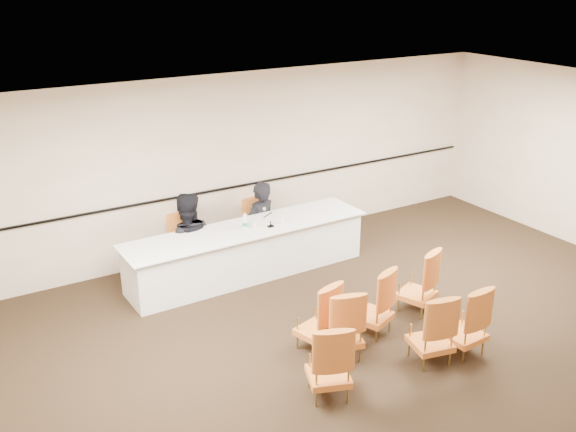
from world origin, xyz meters
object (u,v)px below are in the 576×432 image
object	(u,v)px
aud_chair_front_mid	(372,301)
aud_chair_back_left	(329,359)
panel_table	(248,251)
panelist_main	(260,230)
panelist_second_chair	(187,245)
panelist_main_chair	(260,228)
aud_chair_front_right	(418,280)
drinking_glass	(255,224)
aud_chair_front_left	(318,316)
microphone	(271,218)
panelist_second	(187,247)
coffee_cup	(283,220)
aud_chair_back_right	(465,319)
aud_chair_extra	(342,323)
aud_chair_back_mid	(431,327)
water_bottle	(245,221)

from	to	relation	value
aud_chair_front_mid	aud_chair_back_left	xyz separation A→B (m)	(-1.25, -0.81, 0.00)
panel_table	panelist_main	world-z (taller)	panelist_main
panelist_main	panelist_second_chair	bearing A→B (deg)	-14.50
panelist_main_chair	aud_chair_front_right	distance (m)	2.99
drinking_glass	aud_chair_front_left	distance (m)	2.38
panelist_second_chair	microphone	world-z (taller)	microphone
panelist_second	coffee_cup	bearing A→B (deg)	169.14
drinking_glass	panelist_main_chair	bearing A→B (deg)	55.33
aud_chair_front_right	aud_chair_back_right	world-z (taller)	same
aud_chair_extra	panel_table	bearing A→B (deg)	104.51
panel_table	aud_chair_back_mid	distance (m)	3.39
water_bottle	aud_chair_back_right	distance (m)	3.64
coffee_cup	aud_chair_back_left	world-z (taller)	aud_chair_back_left
aud_chair_back_mid	aud_chair_front_mid	bearing A→B (deg)	115.46
panel_table	panelist_second	distance (m)	0.97
drinking_glass	aud_chair_extra	xyz separation A→B (m)	(-0.20, -2.61, -0.37)
panelist_second	aud_chair_front_right	size ratio (longest dim) A/B	1.91
panelist_main_chair	aud_chair_back_left	size ratio (longest dim) A/B	1.00
panelist_second_chair	microphone	bearing A→B (deg)	-33.51
panelist_main_chair	aud_chair_extra	bearing A→B (deg)	-101.96
aud_chair_back_mid	panelist_main_chair	bearing A→B (deg)	105.97
panelist_second_chair	aud_chair_back_left	size ratio (longest dim) A/B	1.00
panelist_main_chair	panelist_second_chair	distance (m)	1.33
panelist_main_chair	aud_chair_back_mid	world-z (taller)	same
panel_table	aud_chair_front_left	distance (m)	2.36
panelist_main	aud_chair_extra	xyz separation A→B (m)	(-0.63, -3.23, 0.05)
panelist_second	aud_chair_front_left	size ratio (longest dim) A/B	1.91
aud_chair_front_left	drinking_glass	bearing A→B (deg)	65.06
panelist_main_chair	aud_chair_back_mid	bearing A→B (deg)	-87.41
panelist_second_chair	aud_chair_extra	distance (m)	3.28
aud_chair_front_left	panelist_second_chair	bearing A→B (deg)	84.53
coffee_cup	aud_chair_back_right	distance (m)	3.34
panelist_second	aud_chair_back_mid	size ratio (longest dim) A/B	1.91
panelist_main	aud_chair_extra	world-z (taller)	panelist_main
panelist_main	panelist_second_chair	distance (m)	1.33
aud_chair_back_left	aud_chair_front_left	bearing A→B (deg)	84.77
panelist_second_chair	drinking_glass	distance (m)	1.15
panelist_main_chair	aud_chair_back_mid	distance (m)	3.89
panelist_second_chair	aud_chair_front_left	distance (m)	2.96
aud_chair_front_mid	aud_chair_front_right	bearing A→B (deg)	-12.42
aud_chair_front_right	aud_chair_back_mid	distance (m)	1.26
panelist_main	aud_chair_extra	bearing A→B (deg)	63.54
aud_chair_back_left	aud_chair_back_right	bearing A→B (deg)	16.37
drinking_glass	coffee_cup	xyz separation A→B (m)	(0.44, -0.10, 0.02)
water_bottle	microphone	bearing A→B (deg)	-22.07
aud_chair_front_right	microphone	bearing A→B (deg)	97.55
panelist_main	drinking_glass	size ratio (longest dim) A/B	17.13
drinking_glass	aud_chair_front_right	bearing A→B (deg)	-58.29
panelist_second	water_bottle	world-z (taller)	panelist_second
panelist_main	aud_chair_front_left	bearing A→B (deg)	59.46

